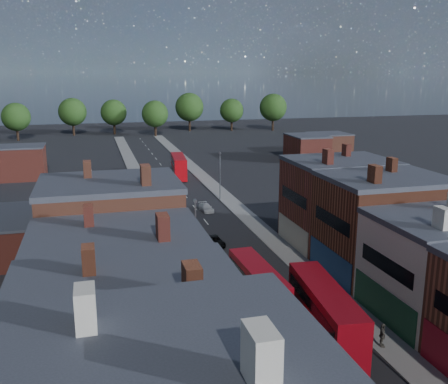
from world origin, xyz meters
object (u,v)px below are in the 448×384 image
bus_1 (325,315)px  bus_2 (179,166)px  car_3 (206,208)px  car_2 (215,241)px  ped_1 (210,326)px  ped_3 (382,335)px  bus_0 (258,288)px

bus_1 → bus_2: bus_1 is taller
bus_2 → car_3: (-0.20, -25.69, -1.90)m
car_2 → ped_1: size_ratio=2.56×
ped_3 → car_3: bearing=25.0°
bus_1 → ped_1: 9.27m
bus_2 → ped_3: bus_2 is taller
car_2 → bus_2: bearing=81.3°
bus_1 → car_2: bus_1 is taller
bus_0 → car_3: bearing=83.1°
bus_1 → ped_3: size_ratio=5.85×
bus_0 → car_3: size_ratio=2.59×
bus_0 → car_2: bus_0 is taller
ped_1 → ped_3: ped_3 is taller
ped_1 → bus_0: bearing=-171.8°
ped_1 → bus_2: bearing=-120.0°
car_2 → ped_1: bearing=-109.8°
car_2 → car_3: 15.92m
ped_1 → ped_3: 13.62m
bus_0 → ped_1: bearing=-151.2°
ped_3 → bus_1: bearing=89.1°
bus_1 → bus_2: (-0.00, 66.29, -0.15)m
car_3 → ped_3: ped_3 is taller
bus_1 → ped_1: bearing=162.0°
car_3 → ped_3: (4.44, -42.13, 0.53)m
car_2 → car_3: size_ratio=1.04×
bus_0 → car_3: (3.00, 33.88, -1.79)m
car_2 → ped_1: (-5.64, -21.21, 0.35)m
bus_1 → car_3: bearing=96.0°
bus_2 → bus_1: bearing=-85.0°
bus_0 → ped_3: bus_0 is taller
car_3 → ped_1: (-8.14, -36.93, 0.35)m
ped_3 → car_2: bearing=33.7°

